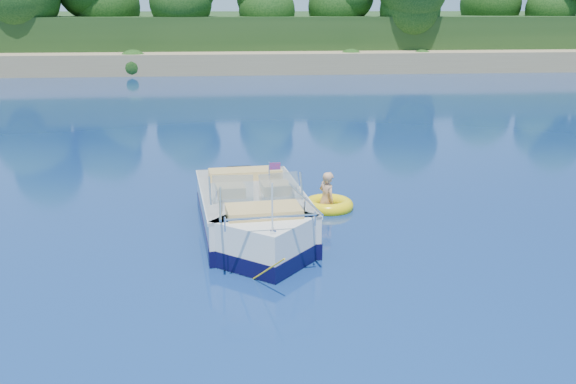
# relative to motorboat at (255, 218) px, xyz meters

# --- Properties ---
(ground) EXTENTS (160.00, 160.00, 0.00)m
(ground) POSITION_rel_motorboat_xyz_m (-0.62, -0.74, -0.40)
(ground) COLOR #0A194C
(ground) RESTS_ON ground
(shoreline) EXTENTS (170.00, 59.00, 6.00)m
(shoreline) POSITION_rel_motorboat_xyz_m (-0.62, 63.03, 0.58)
(shoreline) COLOR #907953
(shoreline) RESTS_ON ground
(motorboat) EXTENTS (2.59, 6.19, 2.06)m
(motorboat) POSITION_rel_motorboat_xyz_m (0.00, 0.00, 0.00)
(motorboat) COLOR white
(motorboat) RESTS_ON ground
(tow_tube) EXTENTS (1.59, 1.59, 0.33)m
(tow_tube) POSITION_rel_motorboat_xyz_m (1.88, 1.75, -0.31)
(tow_tube) COLOR yellow
(tow_tube) RESTS_ON ground
(boy) EXTENTS (0.69, 0.85, 1.54)m
(boy) POSITION_rel_motorboat_xyz_m (1.81, 1.69, -0.40)
(boy) COLOR tan
(boy) RESTS_ON ground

